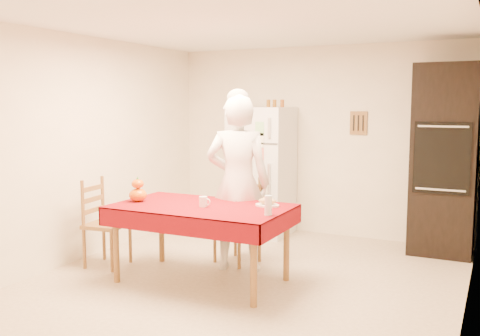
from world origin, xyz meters
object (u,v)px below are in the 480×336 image
Objects in this scene: chair_far at (241,216)px; wine_glass at (268,205)px; dining_table at (201,212)px; seated_woman at (238,183)px; coffee_mug at (203,202)px; pumpkin_lower at (138,195)px; oven_cabinet at (444,160)px; chair_left at (102,219)px; refrigerator at (262,171)px; bread_plate at (267,205)px.

wine_glass is (0.72, -0.92, 0.34)m from chair_far.
chair_far is (0.04, 0.79, -0.18)m from dining_table.
coffee_mug is at bearing 62.70° from seated_woman.
seated_woman is at bearing 36.01° from pumpkin_lower.
oven_cabinet is 3.93m from chair_left.
refrigerator is at bearing 98.49° from coffee_mug.
oven_cabinet is 2.32× the size of chair_far.
oven_cabinet is 1.29× the size of dining_table.
dining_table is 17.00× the size of coffee_mug.
oven_cabinet reaches higher than wine_glass.
bread_plate is (0.59, 0.25, 0.08)m from dining_table.
refrigerator is at bearing 115.29° from bread_plate.
chair_far reaches higher than pumpkin_lower.
bread_plate is at bearing -127.40° from oven_cabinet.
oven_cabinet is at bearing 39.28° from pumpkin_lower.
seated_woman is at bearing 149.77° from bread_plate.
coffee_mug is (-0.10, -0.56, -0.11)m from seated_woman.
refrigerator is at bearing 97.31° from dining_table.
seated_woman is (0.15, 0.51, 0.23)m from dining_table.
bread_plate is at bearing 114.08° from wine_glass.
oven_cabinet is at bearing 46.33° from dining_table.
oven_cabinet reaches higher than coffee_mug.
wine_glass is (0.71, -0.08, 0.04)m from coffee_mug.
chair_left reaches higher than bread_plate.
chair_far is 0.51m from seated_woman.
refrigerator is at bearing -31.20° from chair_left.
seated_woman is at bearing 133.92° from wine_glass.
dining_table is 0.14m from coffee_mug.
wine_glass is at bearing -65.92° from bread_plate.
chair_left is 1.33m from coffee_mug.
chair_far is at bearing -64.08° from chair_left.
pumpkin_lower is at bearing 178.78° from wine_glass.
chair_left is 3.96× the size of bread_plate.
dining_table is at bearing 170.48° from wine_glass.
oven_cabinet is 9.17× the size of bread_plate.
refrigerator is 2.42m from wine_glass.
chair_far is 3.96× the size of bread_plate.
coffee_mug reaches higher than bread_plate.
wine_glass is 0.42m from bread_plate.
refrigerator is 7.08× the size of bread_plate.
pumpkin_lower is at bearing -113.75° from chair_far.
seated_woman reaches higher than wine_glass.
dining_table is 0.70m from pumpkin_lower.
dining_table is 0.65m from bread_plate.
seated_woman is 0.58m from coffee_mug.
chair_left is 0.52× the size of seated_woman.
coffee_mug is at bearing -74.04° from chair_far.
oven_cabinet is 2.94m from coffee_mug.
coffee_mug is 0.57× the size of wine_glass.
bread_plate is (0.55, -0.54, 0.26)m from chair_far.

